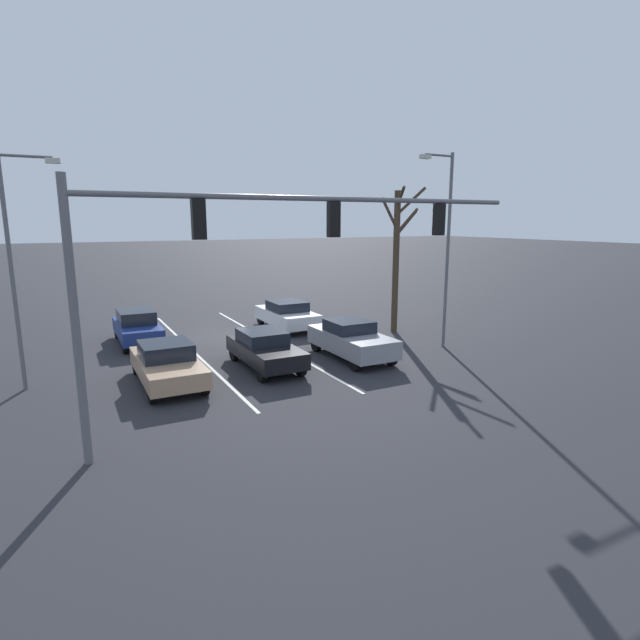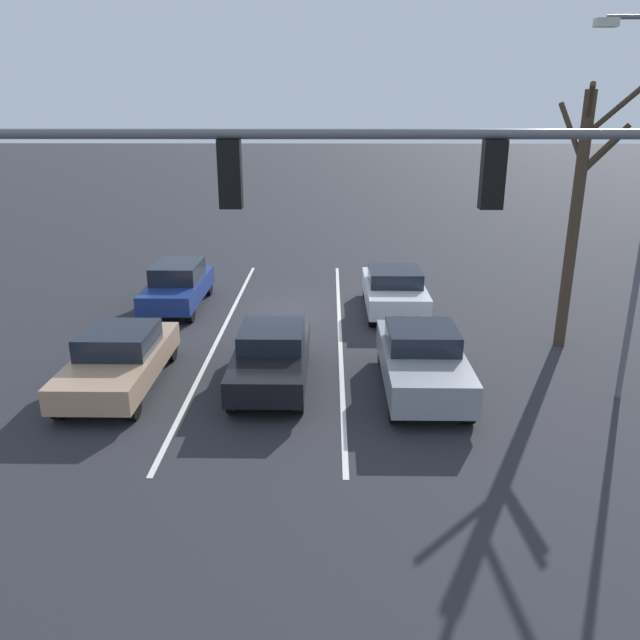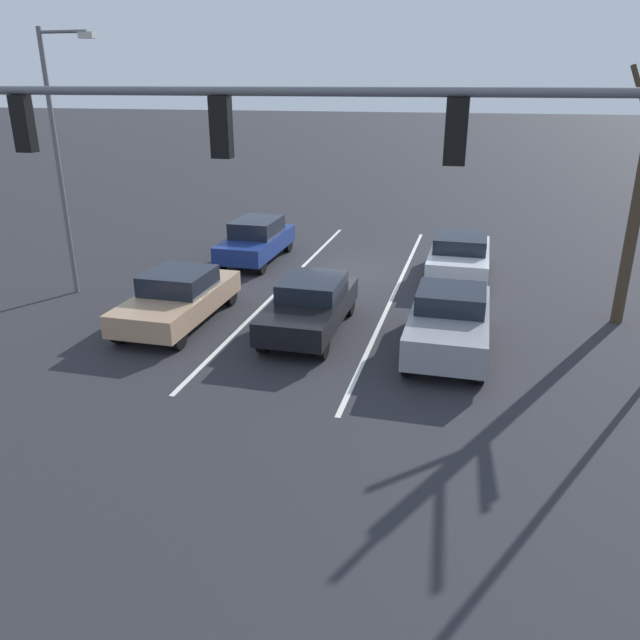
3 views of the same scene
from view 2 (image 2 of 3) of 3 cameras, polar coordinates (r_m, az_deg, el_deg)
The scene contains 10 objects.
ground_plane at distance 21.36m, azimuth -3.15°, elevation 0.94°, with size 240.00×240.00×0.00m, color #28282D.
lane_stripe_left_divider at distance 19.22m, azimuth 1.82°, elevation -1.04°, with size 0.12×16.39×0.01m, color silver.
lane_stripe_center_divider at distance 19.51m, azimuth -8.93°, elevation -0.97°, with size 0.12×16.39×0.01m, color silver.
car_gray_leftlane_front at distance 15.16m, azimuth 9.30°, elevation -3.61°, with size 1.86×4.41×1.55m.
car_black_midlane_front at distance 15.43m, azimuth -4.45°, elevation -3.18°, with size 1.76×4.31×1.41m.
car_tan_rightlane_front at distance 15.98m, azimuth -17.87°, elevation -3.35°, with size 1.89×4.55×1.44m.
car_navy_rightlane_second at distance 21.96m, azimuth -12.86°, elevation 3.15°, with size 1.72×4.33×1.54m.
car_white_leftlane_second at distance 21.19m, azimuth 6.79°, elevation 2.80°, with size 1.93×4.41×1.46m.
traffic_signal_gantry at distance 9.76m, azimuth -21.34°, elevation 8.79°, with size 12.73×0.37×6.56m.
bare_tree_near at distance 18.47m, azimuth 22.53°, elevation 9.42°, with size 1.77×1.63×7.15m.
Camera 2 is at (-1.50, 20.32, 6.42)m, focal length 35.00 mm.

